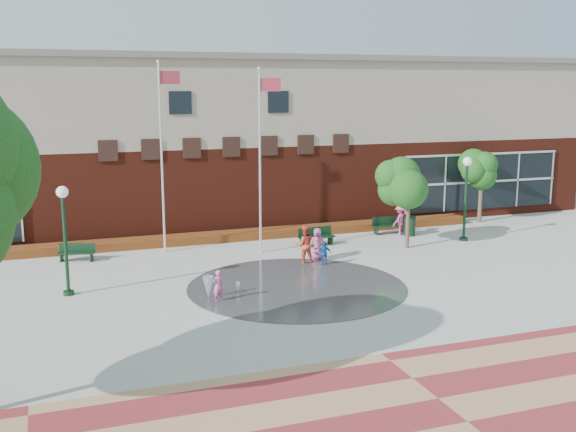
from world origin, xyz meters
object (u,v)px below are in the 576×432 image
object	(u,v)px
flagpole_right	(261,151)
bench_left	(77,256)
flagpole_left	(162,148)
child_splash	(218,286)
trash_can	(410,226)

from	to	relation	value
flagpole_right	bench_left	xyz separation A→B (m)	(-8.14, 1.20, -4.45)
flagpole_left	child_splash	world-z (taller)	flagpole_left
flagpole_right	trash_can	xyz separation A→B (m)	(8.21, 0.80, -4.19)
bench_left	flagpole_right	bearing A→B (deg)	10.16
flagpole_right	child_splash	size ratio (longest dim) A/B	7.23
bench_left	child_splash	bearing A→B (deg)	-40.73
flagpole_left	bench_left	world-z (taller)	flagpole_left
flagpole_right	child_splash	world-z (taller)	flagpole_right
child_splash	bench_left	bearing A→B (deg)	-80.52
bench_left	trash_can	bearing A→B (deg)	17.13
trash_can	flagpole_right	bearing A→B (deg)	-174.45
flagpole_left	trash_can	bearing A→B (deg)	-4.10
flagpole_right	child_splash	distance (m)	8.42
bench_left	trash_can	xyz separation A→B (m)	(16.35, -0.40, 0.26)
bench_left	child_splash	size ratio (longest dim) A/B	1.39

